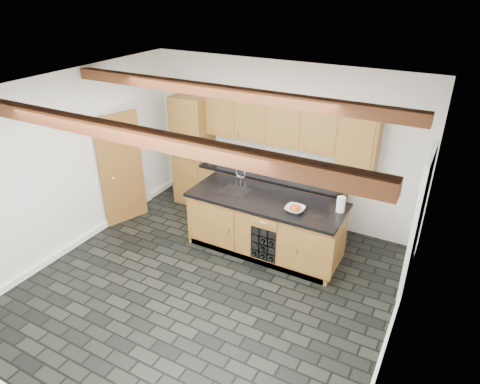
# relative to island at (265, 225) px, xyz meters

# --- Properties ---
(ground) EXTENTS (5.00, 5.00, 0.00)m
(ground) POSITION_rel_island_xyz_m (-0.31, -1.28, -0.46)
(ground) COLOR black
(ground) RESTS_ON ground
(room_shell) EXTENTS (5.01, 5.00, 5.00)m
(room_shell) POSITION_rel_island_xyz_m (-0.39, -0.75, 1.06)
(room_shell) COLOR white
(room_shell) RESTS_ON ground
(back_cabinetry) EXTENTS (3.65, 0.62, 2.20)m
(back_cabinetry) POSITION_rel_island_xyz_m (-0.68, 0.95, 0.52)
(back_cabinetry) COLOR olive
(back_cabinetry) RESTS_ON ground
(island) EXTENTS (2.48, 0.96, 0.93)m
(island) POSITION_rel_island_xyz_m (0.00, 0.00, 0.00)
(island) COLOR olive
(island) RESTS_ON ground
(faucet) EXTENTS (0.45, 0.40, 0.34)m
(faucet) POSITION_rel_island_xyz_m (-0.56, 0.05, 0.50)
(faucet) COLOR black
(faucet) RESTS_ON island
(kitchen_scale) EXTENTS (0.19, 0.14, 0.05)m
(kitchen_scale) POSITION_rel_island_xyz_m (0.43, 0.01, 0.49)
(kitchen_scale) COLOR black
(kitchen_scale) RESTS_ON island
(fruit_bowl) EXTENTS (0.28, 0.28, 0.07)m
(fruit_bowl) POSITION_rel_island_xyz_m (0.53, -0.15, 0.50)
(fruit_bowl) COLOR beige
(fruit_bowl) RESTS_ON island
(fruit_cluster) EXTENTS (0.16, 0.17, 0.07)m
(fruit_cluster) POSITION_rel_island_xyz_m (0.53, -0.15, 0.54)
(fruit_cluster) COLOR #B82F18
(fruit_cluster) RESTS_ON fruit_bowl
(paper_towel) EXTENTS (0.12, 0.12, 0.23)m
(paper_towel) POSITION_rel_island_xyz_m (1.11, 0.17, 0.58)
(paper_towel) COLOR white
(paper_towel) RESTS_ON island
(mug) EXTENTS (0.13, 0.13, 0.10)m
(mug) POSITION_rel_island_xyz_m (-1.61, 0.93, 0.51)
(mug) COLOR white
(mug) RESTS_ON back_cabinetry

